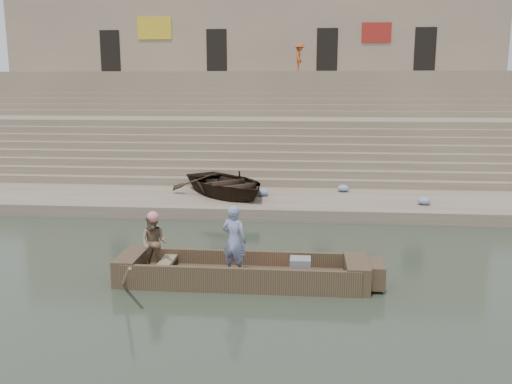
# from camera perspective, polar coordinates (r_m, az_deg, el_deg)

# --- Properties ---
(ground) EXTENTS (120.00, 120.00, 0.00)m
(ground) POSITION_cam_1_polar(r_m,az_deg,el_deg) (12.37, -12.88, -9.75)
(ground) COLOR #293226
(ground) RESTS_ON ground
(lower_landing) EXTENTS (32.00, 4.00, 0.40)m
(lower_landing) POSITION_cam_1_polar(r_m,az_deg,el_deg) (19.77, -5.77, -1.02)
(lower_landing) COLOR gray
(lower_landing) RESTS_ON ground
(mid_landing) EXTENTS (32.00, 3.00, 2.80)m
(mid_landing) POSITION_cam_1_polar(r_m,az_deg,el_deg) (26.89, -2.78, 4.86)
(mid_landing) COLOR gray
(mid_landing) RESTS_ON ground
(upper_landing) EXTENTS (32.00, 3.00, 5.20)m
(upper_landing) POSITION_cam_1_polar(r_m,az_deg,el_deg) (33.71, -1.13, 8.20)
(upper_landing) COLOR gray
(upper_landing) RESTS_ON ground
(ghat_steps) EXTENTS (32.00, 11.00, 5.20)m
(ghat_steps) POSITION_cam_1_polar(r_m,az_deg,el_deg) (28.51, -2.31, 6.03)
(ghat_steps) COLOR gray
(ghat_steps) RESTS_ON ground
(building_wall) EXTENTS (32.00, 5.07, 11.20)m
(building_wall) POSITION_cam_1_polar(r_m,az_deg,el_deg) (37.66, -0.45, 13.09)
(building_wall) COLOR #9B8869
(building_wall) RESTS_ON ground
(main_rowboat) EXTENTS (5.00, 1.30, 0.22)m
(main_rowboat) POSITION_cam_1_polar(r_m,az_deg,el_deg) (12.26, -1.52, -9.12)
(main_rowboat) COLOR brown
(main_rowboat) RESTS_ON ground
(rowboat_trim) EXTENTS (6.04, 2.63, 1.99)m
(rowboat_trim) POSITION_cam_1_polar(r_m,az_deg,el_deg) (12.16, -0.55, -8.29)
(rowboat_trim) COLOR brown
(rowboat_trim) RESTS_ON ground
(standing_man) EXTENTS (0.68, 0.56, 1.60)m
(standing_man) POSITION_cam_1_polar(r_m,az_deg,el_deg) (11.87, -2.32, -5.19)
(standing_man) COLOR navy
(standing_man) RESTS_ON main_rowboat
(rowing_man) EXTENTS (0.68, 0.55, 1.32)m
(rowing_man) POSITION_cam_1_polar(r_m,az_deg,el_deg) (12.40, -10.79, -5.33)
(rowing_man) COLOR #2B835B
(rowing_man) RESTS_ON main_rowboat
(television) EXTENTS (0.46, 0.42, 0.40)m
(television) POSITION_cam_1_polar(r_m,az_deg,el_deg) (12.07, 4.67, -7.91)
(television) COLOR gray
(television) RESTS_ON main_rowboat
(beached_rowboat) EXTENTS (5.08, 5.27, 0.89)m
(beached_rowboat) POSITION_cam_1_polar(r_m,az_deg,el_deg) (19.74, -3.17, 0.91)
(beached_rowboat) COLOR #2D2116
(beached_rowboat) RESTS_ON lower_landing
(pedestrian) EXTENTS (0.69, 1.12, 1.66)m
(pedestrian) POSITION_cam_1_polar(r_m,az_deg,el_deg) (33.31, 4.64, 14.04)
(pedestrian) COLOR #B2491E
(pedestrian) RESTS_ON upper_landing
(cloth_bundles) EXTENTS (7.62, 2.49, 0.26)m
(cloth_bundles) POSITION_cam_1_polar(r_m,az_deg,el_deg) (19.76, 5.80, -0.04)
(cloth_bundles) COLOR #3F5999
(cloth_bundles) RESTS_ON lower_landing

